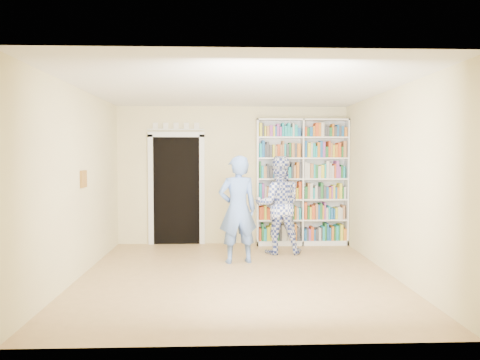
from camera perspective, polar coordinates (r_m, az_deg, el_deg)
name	(u,v)px	position (r m, az deg, el deg)	size (l,w,h in m)	color
floor	(237,276)	(6.92, -0.41, -11.57)	(5.00, 5.00, 0.00)	#A68050
ceiling	(237,88)	(6.77, -0.42, 11.15)	(5.00, 5.00, 0.00)	white
wall_back	(233,175)	(9.20, -0.91, 0.57)	(4.50, 4.50, 0.00)	beige
wall_left	(78,183)	(7.01, -19.13, -0.36)	(5.00, 5.00, 0.00)	beige
wall_right	(391,182)	(7.14, 17.93, -0.28)	(5.00, 5.00, 0.00)	beige
bookshelf	(302,181)	(9.19, 7.56, -0.18)	(1.78, 0.33, 2.45)	white
doorway	(176,184)	(9.23, -7.75, -0.51)	(1.10, 0.08, 2.43)	black
wall_art	(84,179)	(7.19, -18.53, 0.13)	(0.03, 0.25, 0.25)	brown
man_blue	(238,209)	(7.58, -0.28, -3.60)	(0.63, 0.42, 1.74)	#5B7FCA
man_plaid	(278,205)	(8.33, 4.70, -3.04)	(0.84, 0.66, 1.73)	#2E3F8E
paper_sheet	(284,193)	(8.15, 5.38, -1.56)	(0.23, 0.01, 0.32)	white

